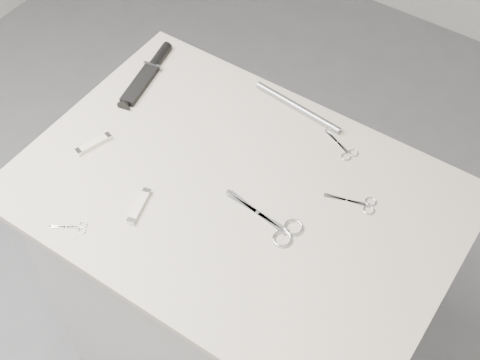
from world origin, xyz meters
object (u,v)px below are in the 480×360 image
Objects in this scene: embroidery_scissors_b at (344,149)px; pocket_knife_b at (94,144)px; plinth at (238,292)px; tiny_scissors at (74,227)px; sheathed_knife at (149,71)px; embroidery_scissors_a at (360,203)px; metal_rail at (298,107)px; large_shears at (277,226)px; pocket_knife_a at (139,206)px.

pocket_knife_b is at bearing -124.11° from embroidery_scissors_b.
plinth is 8.52× the size of embroidery_scissors_b.
tiny_scissors is (-0.38, -0.53, -0.00)m from embroidery_scissors_b.
pocket_knife_b is (0.05, -0.27, -0.00)m from sheathed_knife.
plinth is 0.55m from embroidery_scissors_a.
plinth is at bearing -60.57° from pocket_knife_b.
metal_rail reaches higher than pocket_knife_b.
tiny_scissors is at bearing -130.86° from pocket_knife_b.
pocket_knife_b is at bearing -178.59° from embroidery_scissors_a.
plinth is at bearing 16.67° from tiny_scissors.
sheathed_knife is (-0.56, -0.05, 0.01)m from embroidery_scissors_b.
sheathed_knife is 0.41m from metal_rail.
plinth is 0.55m from embroidery_scissors_b.
metal_rail is (-0.15, 0.33, 0.01)m from large_shears.
pocket_knife_a is at bearing -135.13° from plinth.
pocket_knife_a is at bearing -149.02° from large_shears.
embroidery_scissors_a is 1.54× the size of tiny_scissors.
sheathed_knife is (-0.66, 0.07, 0.01)m from embroidery_scissors_a.
plinth is 3.52× the size of metal_rail.
large_shears is 2.06× the size of pocket_knife_b.
sheathed_knife is at bearing 20.32° from pocket_knife_a.
pocket_knife_a and pocket_knife_b have the same top height.
embroidery_scissors_a is at bearing -107.53° from sheathed_knife.
large_shears reaches higher than tiny_scissors.
large_shears is 0.31m from pocket_knife_a.
embroidery_scissors_a is 0.16m from embroidery_scissors_b.
tiny_scissors is at bearing -130.94° from plinth.
plinth is at bearing -60.72° from pocket_knife_a.
embroidery_scissors_a is at bearing -70.34° from pocket_knife_a.
large_shears is 0.28m from embroidery_scissors_b.
tiny_scissors is 0.15m from pocket_knife_a.
plinth is 4.61× the size of large_shears.
metal_rail is at bearing 36.83° from tiny_scissors.
pocket_knife_a reaches higher than large_shears.
embroidery_scissors_a is at bearing 27.52° from plinth.
embroidery_scissors_a is 0.32m from metal_rail.
pocket_knife_b is at bearing -168.38° from plinth.
pocket_knife_b is (-0.51, -0.33, 0.00)m from embroidery_scissors_b.
plinth is 11.64× the size of tiny_scissors.
embroidery_scissors_a is 0.49× the size of sheathed_knife.
pocket_knife_b is (-0.12, 0.21, 0.00)m from tiny_scissors.
embroidery_scissors_b is (0.14, 0.25, 0.47)m from plinth.
metal_rail is (0.22, 0.58, 0.01)m from tiny_scissors.
pocket_knife_a is at bearing -106.54° from metal_rail.
embroidery_scissors_a is (0.25, 0.13, 0.47)m from plinth.
embroidery_scissors_b is 0.56m from sheathed_knife.
embroidery_scissors_a is 1.25× the size of pocket_knife_b.
pocket_knife_b reaches higher than tiny_scissors.
pocket_knife_b is at bearing 52.96° from pocket_knife_a.
plinth is 0.49m from large_shears.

